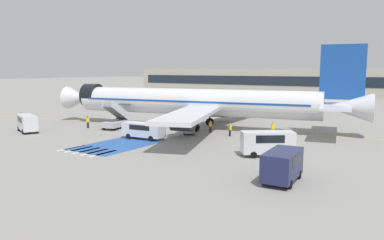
{
  "coord_description": "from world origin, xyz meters",
  "views": [
    {
      "loc": [
        29.65,
        -43.98,
        8.24
      ],
      "look_at": [
        2.06,
        -2.3,
        1.51
      ],
      "focal_mm": 35.0,
      "sensor_mm": 36.0,
      "label": 1
    }
  ],
  "objects_px": {
    "airliner": "(197,102)",
    "service_van_0": "(268,142)",
    "service_van_2": "(282,164)",
    "ground_crew_0": "(230,129)",
    "ground_crew_1": "(273,128)",
    "service_van_3": "(144,129)",
    "ground_crew_2": "(88,121)",
    "service_van_1": "(27,122)",
    "fuel_tanker": "(304,105)",
    "baggage_cart": "(189,132)",
    "terminal_building": "(291,82)",
    "ground_crew_3": "(210,126)",
    "boarding_stairs_forward": "(116,121)"
  },
  "relations": [
    {
      "from": "service_van_3",
      "to": "ground_crew_0",
      "type": "height_order",
      "value": "service_van_3"
    },
    {
      "from": "ground_crew_2",
      "to": "ground_crew_3",
      "type": "bearing_deg",
      "value": -44.18
    },
    {
      "from": "boarding_stairs_forward",
      "to": "ground_crew_1",
      "type": "relative_size",
      "value": 2.99
    },
    {
      "from": "service_van_1",
      "to": "service_van_3",
      "type": "distance_m",
      "value": 16.96
    },
    {
      "from": "service_van_3",
      "to": "ground_crew_0",
      "type": "xyz_separation_m",
      "value": [
        7.79,
        7.33,
        -0.26
      ]
    },
    {
      "from": "service_van_0",
      "to": "service_van_2",
      "type": "relative_size",
      "value": 1.1
    },
    {
      "from": "fuel_tanker",
      "to": "terminal_building",
      "type": "distance_m",
      "value": 57.58
    },
    {
      "from": "airliner",
      "to": "service_van_0",
      "type": "bearing_deg",
      "value": -137.43
    },
    {
      "from": "service_van_1",
      "to": "baggage_cart",
      "type": "height_order",
      "value": "service_van_1"
    },
    {
      "from": "service_van_1",
      "to": "service_van_2",
      "type": "height_order",
      "value": "service_van_2"
    },
    {
      "from": "ground_crew_1",
      "to": "service_van_3",
      "type": "bearing_deg",
      "value": 168.72
    },
    {
      "from": "baggage_cart",
      "to": "ground_crew_1",
      "type": "xyz_separation_m",
      "value": [
        9.76,
        4.12,
        0.82
      ]
    },
    {
      "from": "baggage_cart",
      "to": "ground_crew_0",
      "type": "relative_size",
      "value": 1.86
    },
    {
      "from": "ground_crew_0",
      "to": "ground_crew_1",
      "type": "distance_m",
      "value": 5.32
    },
    {
      "from": "terminal_building",
      "to": "service_van_2",
      "type": "bearing_deg",
      "value": -71.44
    },
    {
      "from": "baggage_cart",
      "to": "ground_crew_1",
      "type": "relative_size",
      "value": 1.62
    },
    {
      "from": "fuel_tanker",
      "to": "service_van_0",
      "type": "distance_m",
      "value": 34.24
    },
    {
      "from": "fuel_tanker",
      "to": "service_van_3",
      "type": "relative_size",
      "value": 1.89
    },
    {
      "from": "service_van_0",
      "to": "baggage_cart",
      "type": "height_order",
      "value": "service_van_0"
    },
    {
      "from": "fuel_tanker",
      "to": "service_van_1",
      "type": "xyz_separation_m",
      "value": [
        -25.3,
        -37.99,
        -0.51
      ]
    },
    {
      "from": "boarding_stairs_forward",
      "to": "service_van_2",
      "type": "bearing_deg",
      "value": -34.0
    },
    {
      "from": "ground_crew_0",
      "to": "ground_crew_1",
      "type": "relative_size",
      "value": 0.87
    },
    {
      "from": "airliner",
      "to": "service_van_2",
      "type": "bearing_deg",
      "value": -145.07
    },
    {
      "from": "ground_crew_1",
      "to": "airliner",
      "type": "bearing_deg",
      "value": 127.05
    },
    {
      "from": "service_van_3",
      "to": "ground_crew_0",
      "type": "distance_m",
      "value": 10.7
    },
    {
      "from": "boarding_stairs_forward",
      "to": "service_van_0",
      "type": "xyz_separation_m",
      "value": [
        24.44,
        -4.38,
        0.41
      ]
    },
    {
      "from": "ground_crew_0",
      "to": "service_van_1",
      "type": "bearing_deg",
      "value": 56.27
    },
    {
      "from": "service_van_0",
      "to": "service_van_1",
      "type": "height_order",
      "value": "service_van_0"
    },
    {
      "from": "service_van_3",
      "to": "terminal_building",
      "type": "height_order",
      "value": "terminal_building"
    },
    {
      "from": "service_van_2",
      "to": "service_van_3",
      "type": "distance_m",
      "value": 21.33
    },
    {
      "from": "ground_crew_1",
      "to": "boarding_stairs_forward",
      "type": "bearing_deg",
      "value": 145.28
    },
    {
      "from": "service_van_2",
      "to": "baggage_cart",
      "type": "bearing_deg",
      "value": -42.82
    },
    {
      "from": "ground_crew_0",
      "to": "ground_crew_2",
      "type": "height_order",
      "value": "ground_crew_2"
    },
    {
      "from": "service_van_2",
      "to": "ground_crew_0",
      "type": "bearing_deg",
      "value": -55.62
    },
    {
      "from": "service_van_2",
      "to": "ground_crew_0",
      "type": "relative_size",
      "value": 2.88
    },
    {
      "from": "baggage_cart",
      "to": "ground_crew_2",
      "type": "bearing_deg",
      "value": -18.48
    },
    {
      "from": "ground_crew_2",
      "to": "ground_crew_1",
      "type": "bearing_deg",
      "value": -46.75
    },
    {
      "from": "service_van_3",
      "to": "ground_crew_1",
      "type": "bearing_deg",
      "value": 123.81
    },
    {
      "from": "ground_crew_3",
      "to": "baggage_cart",
      "type": "bearing_deg",
      "value": -172.03
    },
    {
      "from": "service_van_3",
      "to": "service_van_0",
      "type": "bearing_deg",
      "value": 83.43
    },
    {
      "from": "ground_crew_0",
      "to": "ground_crew_3",
      "type": "distance_m",
      "value": 3.57
    },
    {
      "from": "ground_crew_0",
      "to": "terminal_building",
      "type": "relative_size",
      "value": 0.01
    },
    {
      "from": "service_van_0",
      "to": "ground_crew_3",
      "type": "xyz_separation_m",
      "value": [
        -11.47,
        8.59,
        -0.51
      ]
    },
    {
      "from": "ground_crew_2",
      "to": "ground_crew_0",
      "type": "bearing_deg",
      "value": -50.19
    },
    {
      "from": "baggage_cart",
      "to": "ground_crew_2",
      "type": "height_order",
      "value": "ground_crew_2"
    },
    {
      "from": "fuel_tanker",
      "to": "ground_crew_1",
      "type": "relative_size",
      "value": 5.49
    },
    {
      "from": "service_van_2",
      "to": "ground_crew_1",
      "type": "distance_m",
      "value": 19.26
    },
    {
      "from": "fuel_tanker",
      "to": "ground_crew_0",
      "type": "bearing_deg",
      "value": -96.15
    },
    {
      "from": "ground_crew_0",
      "to": "ground_crew_2",
      "type": "bearing_deg",
      "value": 44.65
    },
    {
      "from": "airliner",
      "to": "ground_crew_0",
      "type": "bearing_deg",
      "value": -126.49
    }
  ]
}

